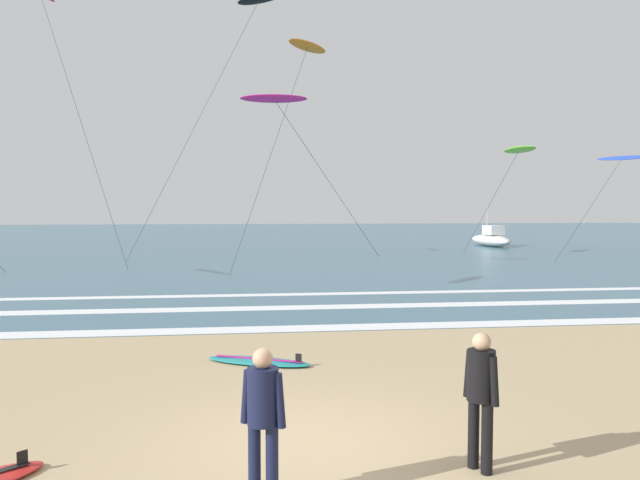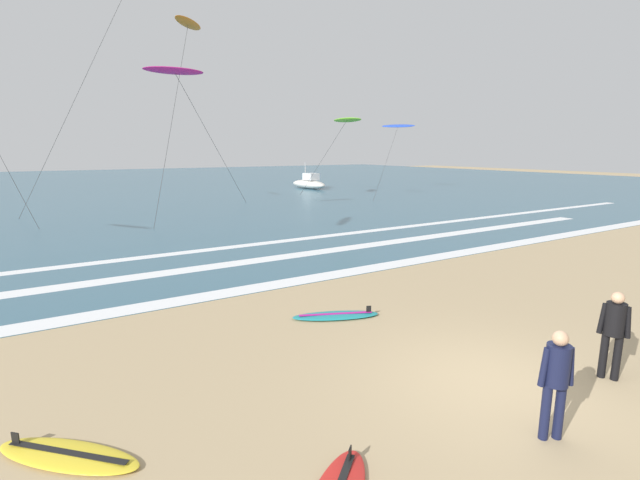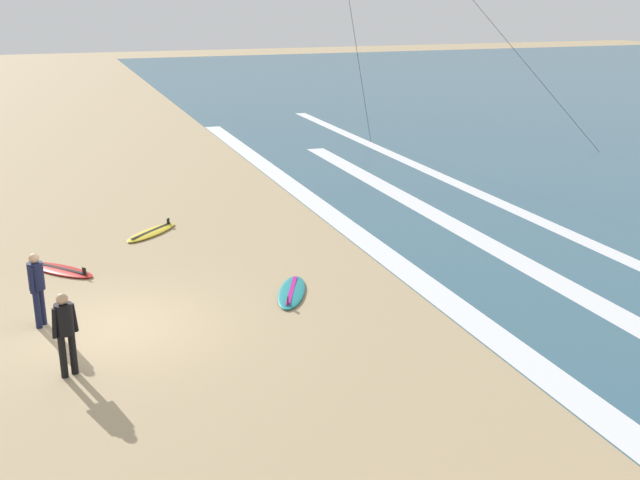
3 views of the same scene
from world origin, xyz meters
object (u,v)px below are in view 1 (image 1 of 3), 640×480
at_px(surfer_mid_group, 481,388).
at_px(kite_orange_high_left, 307,48).
at_px(surfer_left_near, 263,411).
at_px(kite_blue_distant_high, 622,158).
at_px(offshore_boat, 491,239).
at_px(surfboard_right_spare, 258,361).
at_px(kite_black_far_left, 259,0).
at_px(kite_magenta_far_right, 274,100).
at_px(kite_lime_high_right, 519,150).

bearing_deg(surfer_mid_group, kite_orange_high_left, 88.87).
height_order(surfer_mid_group, surfer_left_near, same).
height_order(kite_blue_distant_high, offshore_boat, kite_blue_distant_high).
distance_m(surfer_left_near, offshore_boat, 41.76).
relative_size(surfboard_right_spare, kite_black_far_left, 0.15).
bearing_deg(kite_orange_high_left, surfer_mid_group, -91.13).
bearing_deg(surfboard_right_spare, surfer_left_near, -90.30).
height_order(surfboard_right_spare, offshore_boat, offshore_boat).
distance_m(surfboard_right_spare, offshore_boat, 36.90).
distance_m(kite_orange_high_left, kite_magenta_far_right, 5.22).
distance_m(surfer_mid_group, kite_orange_high_left, 27.97).
relative_size(kite_orange_high_left, offshore_boat, 2.21).
bearing_deg(offshore_boat, kite_magenta_far_right, -139.10).
xyz_separation_m(surfer_mid_group, kite_black_far_left, (-2.01, 27.84, 13.57)).
height_order(surfer_left_near, kite_lime_high_right, kite_lime_high_right).
xyz_separation_m(kite_lime_high_right, kite_magenta_far_right, (-13.95, -3.63, 1.90)).
distance_m(surfboard_right_spare, kite_lime_high_right, 26.57).
relative_size(surfer_mid_group, offshore_boat, 0.30).
bearing_deg(kite_blue_distant_high, kite_black_far_left, -173.10).
height_order(surfboard_right_spare, kite_magenta_far_right, kite_magenta_far_right).
height_order(surfer_left_near, surfboard_right_spare, surfer_left_near).
bearing_deg(kite_lime_high_right, surfer_left_near, -119.54).
xyz_separation_m(surfer_mid_group, surfboard_right_spare, (-2.46, 5.01, -0.91)).
bearing_deg(kite_magenta_far_right, kite_orange_high_left, 61.07).
relative_size(surfer_left_near, kite_black_far_left, 0.11).
distance_m(surfer_left_near, kite_magenta_far_right, 24.01).
distance_m(surfboard_right_spare, kite_black_far_left, 27.04).
bearing_deg(kite_blue_distant_high, surfer_mid_group, -125.43).
bearing_deg(kite_black_far_left, kite_orange_high_left, -37.54).
distance_m(kite_black_far_left, offshore_boat, 24.36).
distance_m(kite_lime_high_right, kite_blue_distant_high, 10.42).
relative_size(surfboard_right_spare, kite_lime_high_right, 0.30).
bearing_deg(surfer_mid_group, kite_magenta_far_right, 93.59).
relative_size(kite_black_far_left, offshore_boat, 2.79).
bearing_deg(offshore_boat, kite_orange_high_left, -143.25).
xyz_separation_m(surfer_left_near, kite_lime_high_right, (15.03, 26.52, 5.25)).
xyz_separation_m(surfer_mid_group, kite_orange_high_left, (0.51, 25.90, 10.55)).
height_order(kite_black_far_left, offshore_boat, kite_black_far_left).
bearing_deg(surfboard_right_spare, kite_magenta_far_right, 86.55).
height_order(kite_black_far_left, kite_magenta_far_right, kite_black_far_left).
distance_m(kite_black_far_left, kite_magenta_far_right, 8.41).
xyz_separation_m(surfboard_right_spare, kite_blue_distant_high, (24.32, 25.71, 6.16)).
height_order(surfer_left_near, offshore_boat, offshore_boat).
bearing_deg(kite_magenta_far_right, kite_blue_distant_high, 19.62).
bearing_deg(offshore_boat, surfer_left_near, -115.68).
relative_size(surfboard_right_spare, kite_blue_distant_high, 0.23).
bearing_deg(offshore_boat, kite_blue_distant_high, -45.90).
xyz_separation_m(surfboard_right_spare, offshore_boat, (18.07, 32.16, 0.51)).
relative_size(kite_magenta_far_right, offshore_boat, 1.57).
relative_size(surfer_left_near, kite_orange_high_left, 0.14).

